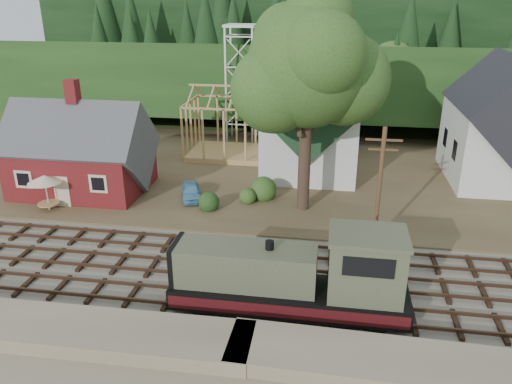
# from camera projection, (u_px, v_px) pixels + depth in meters

# --- Properties ---
(ground) EXTENTS (140.00, 140.00, 0.00)m
(ground) POSITION_uv_depth(u_px,v_px,m) (256.00, 279.00, 28.93)
(ground) COLOR #384C1E
(ground) RESTS_ON ground
(railroad_bed) EXTENTS (64.00, 11.00, 0.16)m
(railroad_bed) POSITION_uv_depth(u_px,v_px,m) (256.00, 278.00, 28.90)
(railroad_bed) COLOR #726B5B
(railroad_bed) RESTS_ON ground
(village_flat) EXTENTS (64.00, 26.00, 0.30)m
(village_flat) POSITION_uv_depth(u_px,v_px,m) (287.00, 173.00, 45.37)
(village_flat) COLOR brown
(village_flat) RESTS_ON ground
(hillside) EXTENTS (70.00, 28.96, 12.74)m
(hillside) POSITION_uv_depth(u_px,v_px,m) (305.00, 115.00, 67.42)
(hillside) COLOR #1E3F19
(hillside) RESTS_ON ground
(ridge) EXTENTS (80.00, 20.00, 12.00)m
(ridge) POSITION_uv_depth(u_px,v_px,m) (311.00, 93.00, 82.08)
(ridge) COLOR black
(ridge) RESTS_ON ground
(depot) EXTENTS (10.80, 7.41, 9.00)m
(depot) POSITION_uv_depth(u_px,v_px,m) (81.00, 156.00, 40.14)
(depot) COLOR maroon
(depot) RESTS_ON village_flat
(church) EXTENTS (8.40, 15.17, 13.00)m
(church) POSITION_uv_depth(u_px,v_px,m) (312.00, 115.00, 44.74)
(church) COLOR silver
(church) RESTS_ON village_flat
(farmhouse) EXTENTS (8.40, 10.80, 10.60)m
(farmhouse) POSITION_uv_depth(u_px,v_px,m) (502.00, 128.00, 41.91)
(farmhouse) COLOR silver
(farmhouse) RESTS_ON village_flat
(timber_frame) EXTENTS (8.20, 6.20, 6.99)m
(timber_frame) POSITION_uv_depth(u_px,v_px,m) (231.00, 126.00, 48.75)
(timber_frame) COLOR tan
(timber_frame) RESTS_ON village_flat
(lattice_tower) EXTENTS (3.20, 3.20, 12.12)m
(lattice_tower) POSITION_uv_depth(u_px,v_px,m) (241.00, 48.00, 51.72)
(lattice_tower) COLOR silver
(lattice_tower) RESTS_ON village_flat
(big_tree) EXTENTS (10.90, 8.40, 14.70)m
(big_tree) POSITION_uv_depth(u_px,v_px,m) (310.00, 75.00, 34.05)
(big_tree) COLOR #38281E
(big_tree) RESTS_ON village_flat
(telegraph_pole_near) EXTENTS (2.20, 0.28, 8.00)m
(telegraph_pole_near) POSITION_uv_depth(u_px,v_px,m) (379.00, 186.00, 31.09)
(telegraph_pole_near) COLOR #4C331E
(telegraph_pole_near) RESTS_ON ground
(locomotive) EXTENTS (11.80, 2.95, 4.73)m
(locomotive) POSITION_uv_depth(u_px,v_px,m) (298.00, 279.00, 25.02)
(locomotive) COLOR black
(locomotive) RESTS_ON railroad_bed
(car_blue) EXTENTS (2.49, 3.87, 1.23)m
(car_blue) POSITION_uv_depth(u_px,v_px,m) (191.00, 191.00, 39.20)
(car_blue) COLOR #63AAD5
(car_blue) RESTS_ON village_flat
(patio_set) EXTENTS (2.45, 2.45, 2.73)m
(patio_set) POSITION_uv_depth(u_px,v_px,m) (45.00, 181.00, 36.56)
(patio_set) COLOR silver
(patio_set) RESTS_ON village_flat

